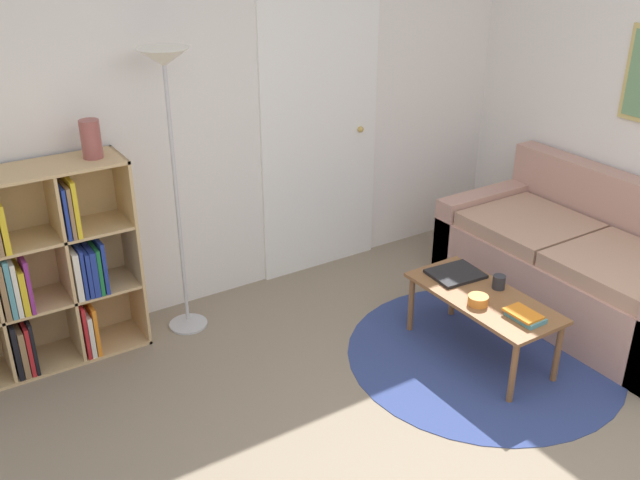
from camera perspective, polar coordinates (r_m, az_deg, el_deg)
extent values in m
cube|color=silver|center=(4.62, -7.04, 10.74)|extent=(7.37, 0.05, 2.60)
cube|color=white|center=(4.96, 0.02, 8.79)|extent=(0.93, 0.02, 2.07)
sphere|color=tan|center=(5.13, 3.26, 8.83)|extent=(0.04, 0.04, 0.04)
cube|color=silver|center=(5.08, 23.80, 10.12)|extent=(0.05, 5.60, 2.60)
cylinder|color=navy|center=(4.43, 12.92, -8.91)|extent=(1.63, 1.63, 0.01)
cube|color=tan|center=(4.40, -14.88, -0.59)|extent=(0.02, 0.34, 1.18)
cube|color=tan|center=(4.07, -23.64, 4.85)|extent=(1.20, 0.34, 0.02)
cube|color=tan|center=(4.57, -21.10, -8.89)|extent=(1.20, 0.34, 0.02)
cube|color=tan|center=(4.43, -22.73, -1.59)|extent=(1.20, 0.02, 1.18)
cube|color=tan|center=(4.32, -19.82, -1.82)|extent=(0.02, 0.32, 1.15)
cube|color=tan|center=(4.38, -21.89, -4.64)|extent=(1.16, 0.32, 0.02)
cube|color=tan|center=(4.21, -22.72, -0.12)|extent=(1.16, 0.32, 0.02)
cube|color=black|center=(4.41, -23.30, -7.88)|extent=(0.03, 0.21, 0.34)
cube|color=olive|center=(4.45, -22.89, -7.87)|extent=(0.03, 0.26, 0.29)
cube|color=#B21E23|center=(4.44, -22.47, -7.73)|extent=(0.02, 0.24, 0.31)
cube|color=black|center=(4.42, -22.15, -7.62)|extent=(0.02, 0.21, 0.33)
cube|color=#B21E23|center=(4.46, -18.50, -6.66)|extent=(0.02, 0.20, 0.34)
cube|color=silver|center=(4.49, -18.15, -6.87)|extent=(0.03, 0.24, 0.27)
cube|color=orange|center=(4.48, -17.77, -6.58)|extent=(0.02, 0.22, 0.31)
cube|color=olive|center=(4.25, -24.24, -3.33)|extent=(0.03, 0.26, 0.33)
cube|color=teal|center=(4.24, -23.81, -3.19)|extent=(0.03, 0.24, 0.34)
cube|color=silver|center=(4.26, -23.42, -3.17)|extent=(0.03, 0.26, 0.32)
cube|color=gold|center=(4.27, -22.91, -3.40)|extent=(0.03, 0.26, 0.26)
cube|color=#7F287A|center=(4.23, -22.45, -3.17)|extent=(0.02, 0.19, 0.32)
cube|color=silver|center=(4.31, -19.19, -2.31)|extent=(0.03, 0.26, 0.29)
cube|color=navy|center=(4.28, -18.67, -2.30)|extent=(0.02, 0.20, 0.30)
cube|color=navy|center=(4.31, -18.36, -2.24)|extent=(0.02, 0.24, 0.28)
cube|color=navy|center=(4.33, -18.00, -2.07)|extent=(0.03, 0.26, 0.28)
cube|color=#196B38|center=(4.32, -17.58, -2.01)|extent=(0.02, 0.24, 0.28)
cube|color=navy|center=(4.33, -17.27, -1.69)|extent=(0.02, 0.25, 0.32)
cube|color=gold|center=(4.11, -24.22, 1.19)|extent=(0.03, 0.25, 0.27)
cube|color=navy|center=(4.13, -19.94, 2.26)|extent=(0.02, 0.21, 0.30)
cube|color=olive|center=(4.14, -19.61, 2.36)|extent=(0.02, 0.21, 0.30)
cube|color=gold|center=(4.15, -19.32, 2.70)|extent=(0.02, 0.25, 0.33)
cylinder|color=#B7B7BC|center=(4.68, -10.49, -6.63)|extent=(0.24, 0.24, 0.01)
cylinder|color=#B7B7BC|center=(4.29, -11.39, 3.25)|extent=(0.02, 0.02, 1.65)
cone|color=white|center=(4.06, -12.41, 14.08)|extent=(0.29, 0.29, 0.10)
cube|color=tan|center=(4.97, 19.75, -2.95)|extent=(0.91, 1.79, 0.44)
cube|color=tan|center=(5.17, 22.69, 0.20)|extent=(0.16, 1.79, 0.85)
cube|color=tan|center=(5.41, 13.25, 1.08)|extent=(0.91, 0.16, 0.58)
cube|color=tan|center=(4.61, 23.09, -2.05)|extent=(0.71, 0.71, 0.10)
cube|color=tan|center=(5.01, 16.40, 1.15)|extent=(0.71, 0.71, 0.10)
cube|color=brown|center=(4.24, 12.95, -4.48)|extent=(0.43, 0.93, 0.02)
cylinder|color=brown|center=(3.99, 15.19, -10.20)|extent=(0.04, 0.04, 0.38)
cylinder|color=brown|center=(4.50, 7.31, -5.08)|extent=(0.04, 0.04, 0.38)
cylinder|color=brown|center=(4.22, 18.47, -8.52)|extent=(0.04, 0.04, 0.38)
cylinder|color=brown|center=(4.70, 10.61, -3.87)|extent=(0.04, 0.04, 0.38)
cube|color=black|center=(4.41, 10.79, -2.68)|extent=(0.32, 0.27, 0.02)
cylinder|color=orange|center=(4.12, 12.53, -4.72)|extent=(0.12, 0.12, 0.05)
cube|color=teal|center=(4.05, 16.12, -5.94)|extent=(0.13, 0.19, 0.03)
cube|color=orange|center=(4.04, 15.95, -5.67)|extent=(0.13, 0.19, 0.01)
cylinder|color=#28282D|center=(4.31, 14.12, -3.28)|extent=(0.08, 0.08, 0.08)
cylinder|color=#934C47|center=(4.12, -17.85, 7.70)|extent=(0.11, 0.11, 0.21)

